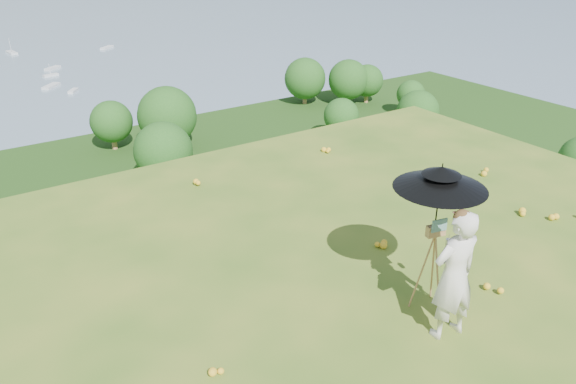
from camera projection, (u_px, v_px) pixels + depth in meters
ground at (419, 299)px, 8.14m from camera, size 14.00×14.00×0.00m
forest_slope at (77, 375)px, 46.81m from camera, size 140.00×56.00×22.00m
shoreline_tier at (8, 244)px, 79.83m from camera, size 170.00×28.00×8.00m
slope_trees at (46, 229)px, 40.82m from camera, size 110.00×50.00×6.00m
wildflowers at (407, 287)px, 8.30m from camera, size 10.00×10.50×0.12m
painter at (454, 275)px, 7.06m from camera, size 0.72×0.52×1.83m
field_easel at (432, 263)px, 7.69m from camera, size 0.64×0.64×1.42m
sun_umbrella at (438, 199)px, 7.30m from camera, size 1.39×1.39×1.01m
painter_cap at (463, 215)px, 6.69m from camera, size 0.28×0.31×0.10m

